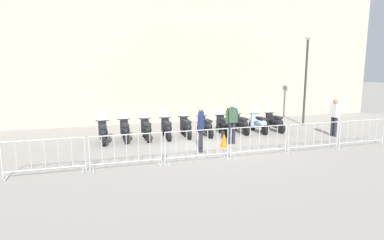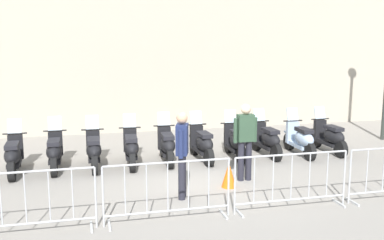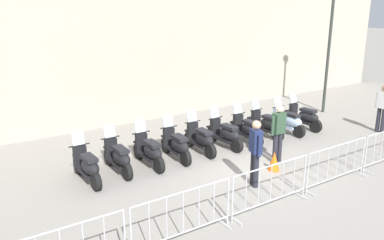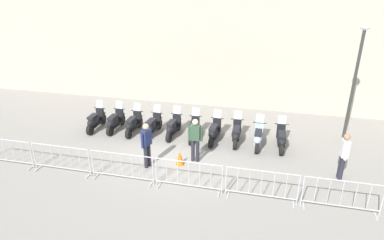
# 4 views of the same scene
# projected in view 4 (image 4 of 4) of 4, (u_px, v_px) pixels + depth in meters

# --- Properties ---
(ground_plane) EXTENTS (120.00, 120.00, 0.00)m
(ground_plane) POSITION_uv_depth(u_px,v_px,m) (171.00, 158.00, 12.85)
(ground_plane) COLOR gray
(motorcycle_0) EXTENTS (0.62, 1.72, 1.24)m
(motorcycle_0) POSITION_uv_depth(u_px,v_px,m) (95.00, 121.00, 15.12)
(motorcycle_0) COLOR black
(motorcycle_0) RESTS_ON ground
(motorcycle_1) EXTENTS (0.59, 1.72, 1.24)m
(motorcycle_1) POSITION_uv_depth(u_px,v_px,m) (115.00, 121.00, 15.04)
(motorcycle_1) COLOR black
(motorcycle_1) RESTS_ON ground
(motorcycle_2) EXTENTS (0.59, 1.72, 1.24)m
(motorcycle_2) POSITION_uv_depth(u_px,v_px,m) (133.00, 124.00, 14.78)
(motorcycle_2) COLOR black
(motorcycle_2) RESTS_ON ground
(motorcycle_3) EXTENTS (0.56, 1.73, 1.24)m
(motorcycle_3) POSITION_uv_depth(u_px,v_px,m) (153.00, 126.00, 14.60)
(motorcycle_3) COLOR black
(motorcycle_3) RESTS_ON ground
(motorcycle_4) EXTENTS (0.56, 1.73, 1.24)m
(motorcycle_4) POSITION_uv_depth(u_px,v_px,m) (173.00, 127.00, 14.46)
(motorcycle_4) COLOR black
(motorcycle_4) RESTS_ON ground
(motorcycle_5) EXTENTS (0.65, 1.72, 1.24)m
(motorcycle_5) POSITION_uv_depth(u_px,v_px,m) (193.00, 130.00, 14.22)
(motorcycle_5) COLOR black
(motorcycle_5) RESTS_ON ground
(motorcycle_6) EXTENTS (0.56, 1.73, 1.24)m
(motorcycle_6) POSITION_uv_depth(u_px,v_px,m) (214.00, 132.00, 14.02)
(motorcycle_6) COLOR black
(motorcycle_6) RESTS_ON ground
(motorcycle_7) EXTENTS (0.64, 1.72, 1.24)m
(motorcycle_7) POSITION_uv_depth(u_px,v_px,m) (236.00, 133.00, 13.88)
(motorcycle_7) COLOR black
(motorcycle_7) RESTS_ON ground
(motorcycle_8) EXTENTS (0.59, 1.72, 1.24)m
(motorcycle_8) POSITION_uv_depth(u_px,v_px,m) (258.00, 137.00, 13.55)
(motorcycle_8) COLOR black
(motorcycle_8) RESTS_ON ground
(motorcycle_9) EXTENTS (0.64, 1.72, 1.24)m
(motorcycle_9) POSITION_uv_depth(u_px,v_px,m) (281.00, 139.00, 13.42)
(motorcycle_9) COLOR black
(motorcycle_9) RESTS_ON ground
(barrier_segment_0) EXTENTS (2.23, 0.69, 1.07)m
(barrier_segment_0) POSITION_uv_depth(u_px,v_px,m) (6.00, 152.00, 12.23)
(barrier_segment_0) COLOR #B2B5B7
(barrier_segment_0) RESTS_ON ground
(barrier_segment_1) EXTENTS (2.23, 0.69, 1.07)m
(barrier_segment_1) POSITION_uv_depth(u_px,v_px,m) (61.00, 159.00, 11.74)
(barrier_segment_1) COLOR #B2B5B7
(barrier_segment_1) RESTS_ON ground
(barrier_segment_2) EXTENTS (2.23, 0.69, 1.07)m
(barrier_segment_2) POSITION_uv_depth(u_px,v_px,m) (122.00, 167.00, 11.24)
(barrier_segment_2) COLOR #B2B5B7
(barrier_segment_2) RESTS_ON ground
(barrier_segment_3) EXTENTS (2.23, 0.69, 1.07)m
(barrier_segment_3) POSITION_uv_depth(u_px,v_px,m) (189.00, 176.00, 10.75)
(barrier_segment_3) COLOR #B2B5B7
(barrier_segment_3) RESTS_ON ground
(barrier_segment_4) EXTENTS (2.23, 0.69, 1.07)m
(barrier_segment_4) POSITION_uv_depth(u_px,v_px,m) (261.00, 186.00, 10.25)
(barrier_segment_4) COLOR #B2B5B7
(barrier_segment_4) RESTS_ON ground
(barrier_segment_5) EXTENTS (2.23, 0.69, 1.07)m
(barrier_segment_5) POSITION_uv_depth(u_px,v_px,m) (342.00, 196.00, 9.76)
(barrier_segment_5) COLOR #B2B5B7
(barrier_segment_5) RESTS_ON ground
(street_lamp) EXTENTS (0.36, 0.36, 4.88)m
(street_lamp) POSITION_uv_depth(u_px,v_px,m) (356.00, 74.00, 12.91)
(street_lamp) COLOR #2D332D
(street_lamp) RESTS_ON ground
(officer_near_row_end) EXTENTS (0.55, 0.26, 1.73)m
(officer_near_row_end) POSITION_uv_depth(u_px,v_px,m) (195.00, 138.00, 12.30)
(officer_near_row_end) COLOR #23232D
(officer_near_row_end) RESTS_ON ground
(officer_mid_plaza) EXTENTS (0.29, 0.54, 1.73)m
(officer_mid_plaza) POSITION_uv_depth(u_px,v_px,m) (344.00, 154.00, 11.17)
(officer_mid_plaza) COLOR #23232D
(officer_mid_plaza) RESTS_ON ground
(officer_by_barriers) EXTENTS (0.29, 0.54, 1.73)m
(officer_by_barriers) POSITION_uv_depth(u_px,v_px,m) (147.00, 143.00, 11.93)
(officer_by_barriers) COLOR #23232D
(officer_by_barriers) RESTS_ON ground
(traffic_cone) EXTENTS (0.32, 0.32, 0.55)m
(traffic_cone) POSITION_uv_depth(u_px,v_px,m) (180.00, 158.00, 12.34)
(traffic_cone) COLOR orange
(traffic_cone) RESTS_ON ground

